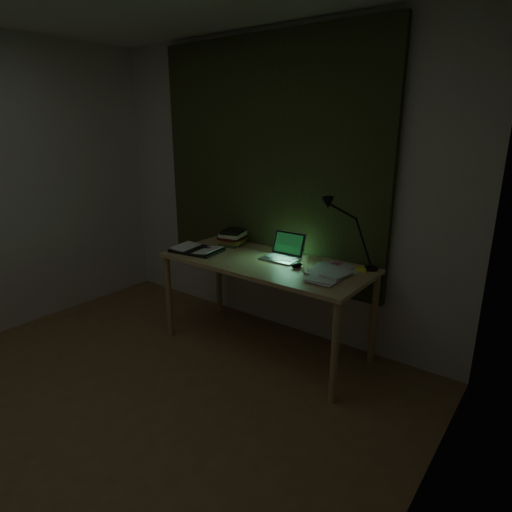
% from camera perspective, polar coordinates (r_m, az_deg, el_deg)
% --- Properties ---
extents(floor, '(3.50, 4.00, 0.00)m').
position_cam_1_polar(floor, '(2.94, -23.55, -21.34)').
color(floor, brown).
rests_on(floor, ground).
extents(wall_back, '(3.50, 0.00, 2.50)m').
position_cam_1_polar(wall_back, '(3.72, 1.72, 9.17)').
color(wall_back, beige).
rests_on(wall_back, ground).
extents(wall_right, '(0.00, 4.00, 2.50)m').
position_cam_1_polar(wall_right, '(1.19, 14.84, -8.97)').
color(wall_right, beige).
rests_on(wall_right, ground).
extents(curtain, '(2.20, 0.06, 2.00)m').
position_cam_1_polar(curtain, '(3.67, 1.38, 12.20)').
color(curtain, '#2D3018').
rests_on(curtain, wall_back).
extents(desk, '(1.65, 0.72, 0.75)m').
position_cam_1_polar(desk, '(3.45, 1.21, -6.59)').
color(desk, tan).
rests_on(desk, floor).
extents(laptop, '(0.29, 0.32, 0.20)m').
position_cam_1_polar(laptop, '(3.32, 3.25, 1.18)').
color(laptop, '#B4B4B9').
rests_on(laptop, desk).
extents(open_textbook, '(0.43, 0.33, 0.03)m').
position_cam_1_polar(open_textbook, '(3.59, -7.90, 0.88)').
color(open_textbook, white).
rests_on(open_textbook, desk).
extents(book_stack, '(0.21, 0.24, 0.14)m').
position_cam_1_polar(book_stack, '(3.74, -3.18, 2.54)').
color(book_stack, white).
rests_on(book_stack, desk).
extents(loose_papers, '(0.44, 0.45, 0.02)m').
position_cam_1_polar(loose_papers, '(3.06, 9.96, -2.24)').
color(loose_papers, silver).
rests_on(loose_papers, desk).
extents(mouse, '(0.09, 0.11, 0.04)m').
position_cam_1_polar(mouse, '(3.17, 5.44, -1.20)').
color(mouse, black).
rests_on(mouse, desk).
extents(sticky_yellow, '(0.10, 0.10, 0.02)m').
position_cam_1_polar(sticky_yellow, '(3.20, 13.84, -1.69)').
color(sticky_yellow, '#F9FF35').
rests_on(sticky_yellow, desk).
extents(sticky_pink, '(0.08, 0.08, 0.01)m').
position_cam_1_polar(sticky_pink, '(3.27, 10.70, -1.10)').
color(sticky_pink, '#DA558B').
rests_on(sticky_pink, desk).
extents(desk_lamp, '(0.37, 0.30, 0.51)m').
position_cam_1_polar(desk_lamp, '(3.15, 15.44, 2.63)').
color(desk_lamp, black).
rests_on(desk_lamp, desk).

